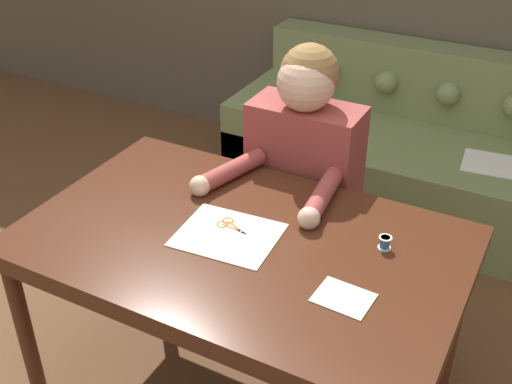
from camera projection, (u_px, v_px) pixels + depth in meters
dining_table at (242, 253)px, 2.22m from camera, size 1.50×0.94×0.74m
couch at (432, 160)px, 3.56m from camera, size 2.15×0.86×0.85m
person at (302, 180)px, 2.69m from camera, size 0.53×0.61×1.23m
pattern_paper_main at (228, 235)px, 2.19m from camera, size 0.36×0.31×0.00m
pattern_paper_offcut at (344, 298)px, 1.91m from camera, size 0.18×0.14×0.00m
scissors at (235, 229)px, 2.22m from camera, size 0.23×0.12×0.01m
thread_spool at (385, 243)px, 2.12m from camera, size 0.04×0.04×0.05m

